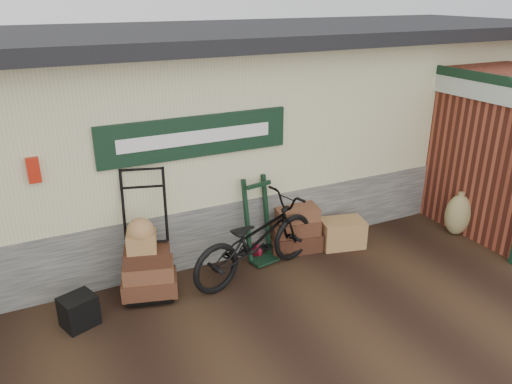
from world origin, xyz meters
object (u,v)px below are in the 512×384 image
(porter_trolley, at_px, (146,233))
(black_trunk, at_px, (79,311))
(wicker_hamper, at_px, (342,233))
(bicycle, at_px, (256,235))
(suitcase_stack, at_px, (294,228))
(green_barrow, at_px, (259,221))

(porter_trolley, height_order, black_trunk, porter_trolley)
(porter_trolley, xyz_separation_m, wicker_hamper, (3.03, -0.10, -0.63))
(wicker_hamper, height_order, black_trunk, wicker_hamper)
(black_trunk, xyz_separation_m, bicycle, (2.41, 0.11, 0.42))
(suitcase_stack, height_order, wicker_hamper, suitcase_stack)
(bicycle, bearing_deg, suitcase_stack, -77.75)
(porter_trolley, relative_size, bicycle, 0.80)
(suitcase_stack, bearing_deg, bicycle, -153.64)
(porter_trolley, bearing_deg, green_barrow, 19.58)
(black_trunk, height_order, bicycle, bicycle)
(bicycle, bearing_deg, porter_trolley, 65.33)
(black_trunk, bearing_deg, porter_trolley, 21.20)
(suitcase_stack, distance_m, wicker_hamper, 0.79)
(wicker_hamper, relative_size, bicycle, 0.31)
(wicker_hamper, distance_m, bicycle, 1.64)
(porter_trolley, relative_size, green_barrow, 1.33)
(suitcase_stack, relative_size, wicker_hamper, 1.21)
(green_barrow, bearing_deg, suitcase_stack, -5.21)
(green_barrow, bearing_deg, wicker_hamper, -18.46)
(green_barrow, height_order, black_trunk, green_barrow)
(green_barrow, bearing_deg, bicycle, -131.79)
(porter_trolley, bearing_deg, bicycle, 5.66)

